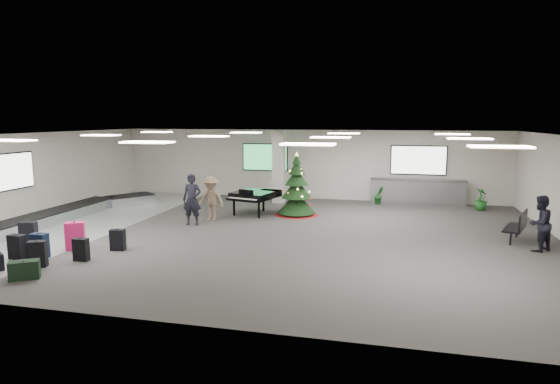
% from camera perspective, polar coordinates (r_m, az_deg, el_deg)
% --- Properties ---
extents(ground, '(18.00, 18.00, 0.00)m').
position_cam_1_polar(ground, '(15.38, -1.42, -5.03)').
color(ground, '#373532').
rests_on(ground, ground).
extents(room_envelope, '(18.02, 14.02, 3.21)m').
position_cam_1_polar(room_envelope, '(15.73, -2.18, 3.90)').
color(room_envelope, '#B9B3A9').
rests_on(room_envelope, ground).
extents(baggage_carousel, '(2.28, 9.71, 0.43)m').
position_cam_1_polar(baggage_carousel, '(18.82, -25.27, -2.64)').
color(baggage_carousel, silver).
rests_on(baggage_carousel, ground).
extents(service_counter, '(4.05, 0.65, 1.08)m').
position_cam_1_polar(service_counter, '(21.34, 16.40, 0.05)').
color(service_counter, silver).
rests_on(service_counter, ground).
extents(suitcase_0, '(0.49, 0.38, 0.69)m').
position_cam_1_polar(suitcase_0, '(13.39, -27.46, -6.71)').
color(suitcase_0, black).
rests_on(suitcase_0, ground).
extents(suitcase_1, '(0.40, 0.22, 0.62)m').
position_cam_1_polar(suitcase_1, '(13.46, -23.08, -6.47)').
color(suitcase_1, black).
rests_on(suitcase_1, ground).
extents(pink_suitcase, '(0.59, 0.49, 0.83)m').
position_cam_1_polar(pink_suitcase, '(14.61, -23.70, -4.92)').
color(pink_suitcase, '#E31D64').
rests_on(pink_suitcase, ground).
extents(suitcase_3, '(0.43, 0.28, 0.63)m').
position_cam_1_polar(suitcase_3, '(14.13, -19.17, -5.53)').
color(suitcase_3, black).
rests_on(suitcase_3, ground).
extents(navy_suitcase, '(0.44, 0.26, 0.69)m').
position_cam_1_polar(navy_suitcase, '(14.17, -27.25, -5.85)').
color(navy_suitcase, black).
rests_on(navy_suitcase, ground).
extents(suitcase_5, '(0.46, 0.28, 0.68)m').
position_cam_1_polar(suitcase_5, '(14.36, -29.39, -5.86)').
color(suitcase_5, black).
rests_on(suitcase_5, ground).
extents(green_duffel, '(0.72, 0.63, 0.46)m').
position_cam_1_polar(green_duffel, '(12.58, -28.71, -8.33)').
color(green_duffel, black).
rests_on(green_duffel, ground).
extents(suitcase_8, '(0.52, 0.38, 0.71)m').
position_cam_1_polar(suitcase_8, '(15.81, -28.31, -4.45)').
color(suitcase_8, black).
rests_on(suitcase_8, ground).
extents(christmas_tree, '(1.73, 1.73, 2.47)m').
position_cam_1_polar(christmas_tree, '(18.08, 2.02, -0.19)').
color(christmas_tree, maroon).
rests_on(christmas_tree, ground).
extents(grand_piano, '(1.82, 2.13, 1.05)m').
position_cam_1_polar(grand_piano, '(18.28, -3.16, -0.40)').
color(grand_piano, black).
rests_on(grand_piano, ground).
extents(bench, '(1.00, 1.53, 0.92)m').
position_cam_1_polar(bench, '(16.00, 27.03, -3.56)').
color(bench, black).
rests_on(bench, ground).
extents(traveler_a, '(0.70, 0.50, 1.81)m').
position_cam_1_polar(traveler_a, '(16.65, -10.67, -0.92)').
color(traveler_a, black).
rests_on(traveler_a, ground).
extents(traveler_b, '(1.14, 0.76, 1.63)m').
position_cam_1_polar(traveler_b, '(17.33, -8.40, -0.78)').
color(traveler_b, '#7C654D').
rests_on(traveler_b, ground).
extents(traveler_bench, '(0.98, 0.97, 1.60)m').
position_cam_1_polar(traveler_bench, '(15.04, 29.08, -3.37)').
color(traveler_bench, black).
rests_on(traveler_bench, ground).
extents(potted_plant_left, '(0.54, 0.52, 0.76)m').
position_cam_1_polar(potted_plant_left, '(20.89, 11.94, -0.43)').
color(potted_plant_left, '#164619').
rests_on(potted_plant_left, ground).
extents(potted_plant_right, '(0.66, 0.66, 0.91)m').
position_cam_1_polar(potted_plant_right, '(20.78, 23.31, -0.81)').
color(potted_plant_right, '#164619').
rests_on(potted_plant_right, ground).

